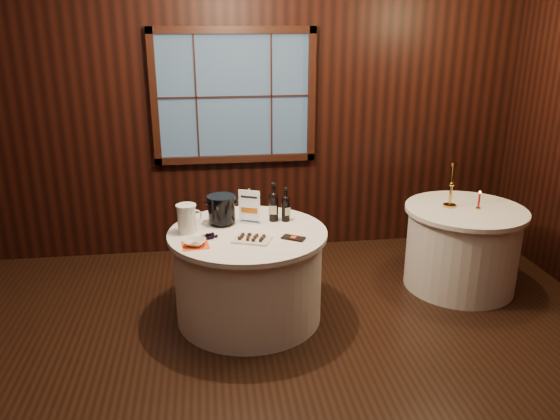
{
  "coord_description": "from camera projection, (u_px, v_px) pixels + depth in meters",
  "views": [
    {
      "loc": [
        -0.3,
        -3.07,
        2.36
      ],
      "look_at": [
        0.25,
        0.9,
        0.97
      ],
      "focal_mm": 35.0,
      "sensor_mm": 36.0,
      "label": 1
    }
  ],
  "objects": [
    {
      "name": "chocolate_plate",
      "position": [
        252.0,
        239.0,
        4.18
      ],
      "size": [
        0.33,
        0.28,
        0.04
      ],
      "rotation": [
        0.0,
        0.0,
        -0.38
      ],
      "color": "white",
      "rests_on": "main_table"
    },
    {
      "name": "chocolate_box",
      "position": [
        293.0,
        238.0,
        4.21
      ],
      "size": [
        0.2,
        0.17,
        0.01
      ],
      "primitive_type": "cube",
      "rotation": [
        0.0,
        0.0,
        -0.55
      ],
      "color": "black",
      "rests_on": "main_table"
    },
    {
      "name": "port_bottle_right",
      "position": [
        286.0,
        207.0,
        4.56
      ],
      "size": [
        0.07,
        0.08,
        0.29
      ],
      "rotation": [
        0.0,
        0.0,
        0.38
      ],
      "color": "black",
      "rests_on": "main_table"
    },
    {
      "name": "cracker_bowl",
      "position": [
        195.0,
        242.0,
        4.09
      ],
      "size": [
        0.2,
        0.2,
        0.04
      ],
      "primitive_type": "imported",
      "rotation": [
        0.0,
        0.0,
        -0.27
      ],
      "color": "white",
      "rests_on": "orange_napkin"
    },
    {
      "name": "orange_napkin",
      "position": [
        195.0,
        245.0,
        4.09
      ],
      "size": [
        0.22,
        0.22,
        0.0
      ],
      "primitive_type": "cube",
      "rotation": [
        0.0,
        0.0,
        0.12
      ],
      "color": "#FF4A15",
      "rests_on": "main_table"
    },
    {
      "name": "ground",
      "position": [
        262.0,
        390.0,
        3.69
      ],
      "size": [
        6.0,
        6.0,
        0.0
      ],
      "primitive_type": "plane",
      "color": "black",
      "rests_on": "ground"
    },
    {
      "name": "ice_bucket",
      "position": [
        222.0,
        209.0,
        4.49
      ],
      "size": [
        0.24,
        0.24,
        0.24
      ],
      "color": "black",
      "rests_on": "main_table"
    },
    {
      "name": "grape_bunch",
      "position": [
        210.0,
        236.0,
        4.21
      ],
      "size": [
        0.18,
        0.08,
        0.04
      ],
      "rotation": [
        0.0,
        0.0,
        0.18
      ],
      "color": "black",
      "rests_on": "main_table"
    },
    {
      "name": "port_bottle_left",
      "position": [
        274.0,
        205.0,
        4.56
      ],
      "size": [
        0.08,
        0.09,
        0.33
      ],
      "rotation": [
        0.0,
        0.0,
        -0.25
      ],
      "color": "black",
      "rests_on": "main_table"
    },
    {
      "name": "glass_pitcher",
      "position": [
        187.0,
        218.0,
        4.32
      ],
      "size": [
        0.21,
        0.16,
        0.23
      ],
      "rotation": [
        0.0,
        0.0,
        0.42
      ],
      "color": "white",
      "rests_on": "main_table"
    },
    {
      "name": "sign_stand",
      "position": [
        250.0,
        211.0,
        4.52
      ],
      "size": [
        0.18,
        0.14,
        0.3
      ],
      "rotation": [
        0.0,
        0.0,
        -0.42
      ],
      "color": "silver",
      "rests_on": "main_table"
    },
    {
      "name": "main_table",
      "position": [
        249.0,
        274.0,
        4.5
      ],
      "size": [
        1.28,
        1.28,
        0.77
      ],
      "color": "white",
      "rests_on": "ground"
    },
    {
      "name": "brass_candlestick",
      "position": [
        451.0,
        191.0,
        4.9
      ],
      "size": [
        0.12,
        0.12,
        0.41
      ],
      "color": "#B88C39",
      "rests_on": "side_table"
    },
    {
      "name": "red_candle",
      "position": [
        479.0,
        202.0,
        4.87
      ],
      "size": [
        0.04,
        0.04,
        0.17
      ],
      "color": "#B88C39",
      "rests_on": "side_table"
    },
    {
      "name": "back_wall",
      "position": [
        234.0,
        107.0,
        5.51
      ],
      "size": [
        6.0,
        0.1,
        3.0
      ],
      "color": "black",
      "rests_on": "ground"
    },
    {
      "name": "side_table",
      "position": [
        462.0,
        247.0,
        5.04
      ],
      "size": [
        1.08,
        1.08,
        0.77
      ],
      "color": "white",
      "rests_on": "ground"
    }
  ]
}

